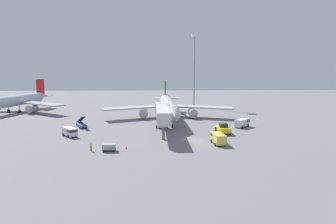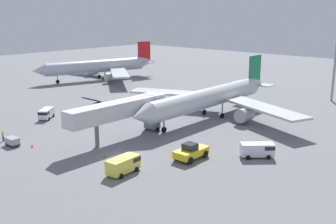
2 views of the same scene
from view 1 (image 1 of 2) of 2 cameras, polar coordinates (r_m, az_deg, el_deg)
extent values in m
plane|color=slate|center=(66.58, 4.57, -5.30)|extent=(300.00, 300.00, 0.00)
cylinder|color=silver|center=(91.74, 0.12, 1.21)|extent=(4.57, 34.19, 3.92)
cone|color=silver|center=(72.90, 1.15, -0.64)|extent=(3.91, 4.11, 3.84)
cone|color=silver|center=(111.75, -0.60, 2.64)|extent=(3.84, 6.36, 3.72)
cube|color=#147A47|center=(109.88, -0.56, 4.44)|extent=(0.45, 4.94, 6.27)
cube|color=silver|center=(109.88, 0.68, 2.65)|extent=(4.77, 3.68, 0.24)
cube|color=silver|center=(109.61, -1.77, 2.63)|extent=(4.77, 3.68, 0.24)
cube|color=silver|center=(96.03, 6.63, 0.95)|extent=(20.33, 11.71, 0.44)
cube|color=silver|center=(94.56, -6.74, 0.83)|extent=(20.22, 12.34, 0.44)
cylinder|color=#A8A8AD|center=(94.41, 4.74, -0.16)|extent=(2.76, 3.55, 2.69)
cylinder|color=#A8A8AD|center=(93.37, -4.69, -0.25)|extent=(2.76, 3.55, 2.69)
cylinder|color=gray|center=(78.99, 0.78, -1.75)|extent=(0.28, 0.28, 2.56)
cylinder|color=black|center=(79.22, 0.78, -2.67)|extent=(0.37, 1.11, 1.10)
cylinder|color=gray|center=(94.28, 1.40, -0.10)|extent=(0.28, 0.28, 2.56)
cylinder|color=black|center=(94.47, 1.39, -0.87)|extent=(0.37, 1.11, 1.10)
cylinder|color=gray|center=(93.98, -1.34, -0.13)|extent=(0.28, 0.28, 2.56)
cylinder|color=black|center=(94.17, -1.34, -0.90)|extent=(0.37, 1.11, 1.10)
cube|color=silver|center=(69.14, -1.01, -0.25)|extent=(3.02, 18.13, 2.70)
cube|color=red|center=(69.11, -2.27, -0.26)|extent=(0.05, 15.23, 0.44)
cube|color=silver|center=(78.71, -1.23, 0.79)|extent=(3.45, 2.80, 2.84)
cube|color=#232833|center=(79.96, -1.26, 1.09)|extent=(3.30, 0.24, 0.90)
cube|color=slate|center=(78.59, -1.21, -1.54)|extent=(2.55, 1.80, 3.59)
cylinder|color=black|center=(78.89, -2.24, -2.83)|extent=(0.30, 0.80, 0.80)
cylinder|color=black|center=(78.97, -0.17, -2.81)|extent=(0.30, 0.80, 0.80)
cylinder|color=slate|center=(66.17, -0.90, -3.59)|extent=(0.70, 0.70, 3.99)
cube|color=yellow|center=(73.98, 10.44, -3.19)|extent=(2.69, 5.64, 1.02)
cube|color=#232833|center=(73.53, 10.51, -2.50)|extent=(1.86, 1.82, 0.90)
cylinder|color=black|center=(72.67, 11.73, -3.85)|extent=(0.41, 1.11, 1.10)
cylinder|color=black|center=(72.06, 9.81, -3.90)|extent=(0.41, 1.11, 1.10)
cylinder|color=black|center=(76.12, 11.01, -3.27)|extent=(0.41, 1.11, 1.10)
cylinder|color=black|center=(75.54, 9.18, -3.32)|extent=(0.41, 1.11, 1.10)
cube|color=#2D4C8E|center=(84.09, -16.20, -2.34)|extent=(4.48, 7.20, 0.55)
cube|color=black|center=(83.83, -16.24, -1.32)|extent=(3.72, 6.91, 2.43)
cylinder|color=black|center=(82.24, -15.33, -2.73)|extent=(0.44, 0.64, 0.60)
cylinder|color=black|center=(81.95, -16.55, -2.82)|extent=(0.44, 0.64, 0.60)
cylinder|color=black|center=(86.33, -15.84, -2.24)|extent=(0.44, 0.64, 0.60)
cylinder|color=black|center=(86.05, -17.01, -2.32)|extent=(0.44, 0.64, 0.60)
cube|color=white|center=(73.02, -18.27, -3.54)|extent=(4.31, 4.67, 1.76)
cube|color=#1E232D|center=(71.58, -17.79, -3.43)|extent=(2.39, 2.32, 0.56)
cylinder|color=black|center=(72.31, -17.14, -4.28)|extent=(0.69, 0.74, 0.68)
cylinder|color=black|center=(71.59, -18.45, -4.46)|extent=(0.69, 0.74, 0.68)
cylinder|color=black|center=(74.79, -18.05, -3.90)|extent=(0.69, 0.74, 0.68)
cylinder|color=black|center=(74.10, -19.32, -4.08)|extent=(0.69, 0.74, 0.68)
cube|color=white|center=(82.51, 13.96, -1.99)|extent=(4.82, 4.76, 1.88)
cube|color=#1E232D|center=(83.88, 14.53, -1.56)|extent=(2.45, 2.46, 0.60)
cylinder|color=black|center=(84.41, 13.91, -2.37)|extent=(0.72, 0.72, 0.68)
cylinder|color=black|center=(83.56, 14.99, -2.52)|extent=(0.72, 0.72, 0.68)
cylinder|color=black|center=(81.82, 12.87, -2.67)|extent=(0.72, 0.72, 0.68)
cylinder|color=black|center=(80.94, 13.97, -2.83)|extent=(0.72, 0.72, 0.68)
cube|color=#E5DB4C|center=(63.32, 9.59, -4.95)|extent=(2.48, 5.02, 1.90)
cube|color=#1E232D|center=(64.76, 9.17, -4.26)|extent=(2.23, 1.73, 0.61)
cylinder|color=black|center=(64.65, 8.33, -5.47)|extent=(0.43, 0.71, 0.68)
cylinder|color=black|center=(65.21, 10.02, -5.39)|extent=(0.43, 0.71, 0.68)
cylinder|color=black|center=(61.84, 9.09, -6.12)|extent=(0.43, 0.71, 0.68)
cylinder|color=black|center=(62.44, 10.85, -6.03)|extent=(0.43, 0.71, 0.68)
cube|color=#38383D|center=(58.51, -11.17, -7.06)|extent=(2.45, 1.53, 0.22)
cube|color=#999EA5|center=(58.35, -11.19, -6.49)|extent=(2.45, 1.53, 0.98)
cylinder|color=black|center=(58.02, -12.11, -7.33)|extent=(0.36, 0.12, 0.36)
cylinder|color=black|center=(59.33, -11.88, -6.98)|extent=(0.36, 0.12, 0.36)
cylinder|color=black|center=(57.75, -10.43, -7.36)|extent=(0.36, 0.12, 0.36)
cylinder|color=black|center=(59.06, -10.24, -7.00)|extent=(0.36, 0.12, 0.36)
cylinder|color=#1E2333|center=(59.20, -14.48, -6.86)|extent=(0.35, 0.35, 0.83)
cylinder|color=orange|center=(59.01, -14.51, -6.16)|extent=(0.46, 0.46, 0.66)
sphere|color=tan|center=(58.90, -14.53, -5.73)|extent=(0.23, 0.23, 0.23)
cube|color=black|center=(64.85, 3.26, -5.65)|extent=(0.44, 0.44, 0.03)
cone|color=orange|center=(64.77, 3.26, -5.36)|extent=(0.37, 0.37, 0.65)
cube|color=black|center=(59.83, -7.97, -6.91)|extent=(0.37, 0.37, 0.03)
cone|color=orange|center=(59.76, -7.97, -6.65)|extent=(0.32, 0.32, 0.55)
cylinder|color=#B7BCC6|center=(117.47, -28.04, 1.80)|extent=(12.35, 31.79, 3.93)
cone|color=#B7BCC6|center=(132.23, -22.72, 2.88)|extent=(5.18, 6.66, 3.74)
cube|color=red|center=(130.79, -23.18, 4.41)|extent=(1.59, 4.54, 6.29)
cube|color=#B7BCC6|center=(129.32, -22.36, 2.88)|extent=(5.45, 4.50, 0.24)
cube|color=#B7BCC6|center=(132.09, -24.03, 2.89)|extent=(5.45, 4.50, 0.24)
cube|color=#B7BCC6|center=(112.99, -22.85, 1.45)|extent=(18.34, 15.60, 0.44)
cylinder|color=#A8A8AD|center=(114.14, -24.54, 0.60)|extent=(3.50, 4.06, 2.67)
cylinder|color=gray|center=(117.74, -26.52, 0.71)|extent=(0.28, 0.28, 2.57)
cylinder|color=black|center=(117.89, -26.48, 0.09)|extent=(0.63, 1.15, 1.10)
cylinder|color=gray|center=(120.64, -28.18, 0.76)|extent=(0.28, 0.28, 2.57)
cylinder|color=black|center=(120.80, -28.14, 0.16)|extent=(0.63, 1.15, 1.10)
cylinder|color=#93969B|center=(125.87, 5.04, 7.67)|extent=(0.56, 0.56, 28.56)
cube|color=silver|center=(126.57, 5.13, 14.38)|extent=(2.40, 2.40, 1.00)
camera|label=2|loc=(58.78, 61.69, 9.59)|focal=43.50mm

